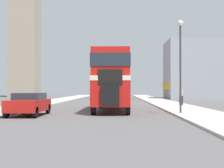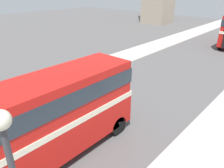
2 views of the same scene
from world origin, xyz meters
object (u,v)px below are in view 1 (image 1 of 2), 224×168
object	(u,v)px
bus_distant	(118,83)
street_lamp	(180,52)
double_decker_bus	(112,77)
pedestrian_walking	(181,94)
car_parked_near	(29,104)
church_tower	(25,6)

from	to	relation	value
bus_distant	street_lamp	distance (m)	33.89
double_decker_bus	bus_distant	world-z (taller)	bus_distant
pedestrian_walking	street_lamp	size ratio (longest dim) A/B	0.30
bus_distant	street_lamp	size ratio (longest dim) A/B	1.72
car_parked_near	church_tower	bearing A→B (deg)	107.36
double_decker_bus	pedestrian_walking	world-z (taller)	double_decker_bus
double_decker_bus	church_tower	bearing A→B (deg)	115.07
street_lamp	bus_distant	bearing A→B (deg)	96.83
car_parked_near	street_lamp	xyz separation A→B (m)	(9.37, 0.96, 3.23)
church_tower	car_parked_near	bearing A→B (deg)	-72.64
car_parked_near	double_decker_bus	bearing A→B (deg)	40.71
bus_distant	pedestrian_walking	bearing A→B (deg)	-75.77
bus_distant	church_tower	distance (m)	27.19
church_tower	bus_distant	bearing A→B (deg)	-27.70
car_parked_near	street_lamp	world-z (taller)	street_lamp
double_decker_bus	church_tower	distance (m)	47.57
bus_distant	church_tower	bearing A→B (deg)	152.30
double_decker_bus	church_tower	xyz separation A→B (m)	(-18.93, 40.47, 16.34)
double_decker_bus	car_parked_near	xyz separation A→B (m)	(-4.95, -4.26, -1.77)
double_decker_bus	street_lamp	size ratio (longest dim) A/B	1.59
pedestrian_walking	car_parked_near	bearing A→B (deg)	-136.28
pedestrian_walking	bus_distant	bearing A→B (deg)	104.23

